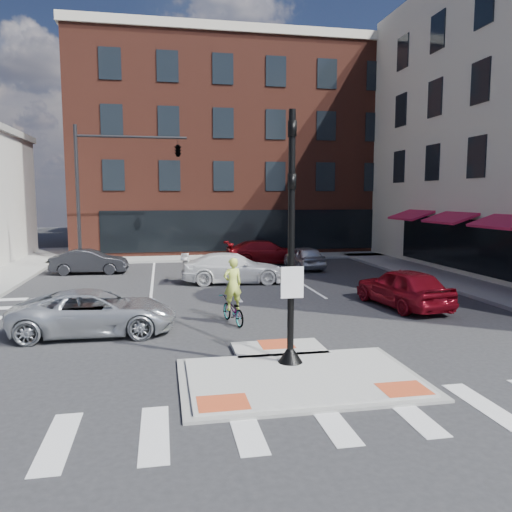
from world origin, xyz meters
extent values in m
plane|color=#28282B|center=(0.00, 0.00, 0.00)|extent=(120.00, 120.00, 0.00)
cube|color=gray|center=(0.00, -0.50, 0.03)|extent=(5.40, 3.60, 0.06)
cube|color=#A8A8A3|center=(0.00, -0.50, 0.06)|extent=(5.00, 3.20, 0.12)
cube|color=#A8A8A3|center=(0.00, 1.60, 0.06)|extent=(2.40, 1.40, 0.12)
cube|color=#CE4924|center=(-1.90, -1.70, 0.12)|extent=(1.00, 0.80, 0.01)
cube|color=#CE4924|center=(1.90, -1.70, 0.12)|extent=(1.00, 0.80, 0.01)
cube|color=#CE4924|center=(0.00, 1.90, 0.12)|extent=(0.90, 0.90, 0.01)
cube|color=gray|center=(-11.00, 20.00, 0.07)|extent=(3.00, 20.00, 0.15)
cube|color=gray|center=(10.80, 10.00, 0.07)|extent=(3.00, 24.00, 0.15)
cube|color=gray|center=(3.00, 22.00, 0.07)|extent=(26.00, 3.00, 0.15)
cube|color=#56251A|center=(3.00, 32.00, 7.50)|extent=(24.00, 18.00, 15.00)
cube|color=beige|center=(3.00, 32.00, 15.20)|extent=(24.40, 18.40, 0.60)
cube|color=black|center=(3.00, 23.00, 1.80)|extent=(20.00, 0.12, 2.80)
cube|color=black|center=(12.00, 10.00, 1.70)|extent=(0.12, 16.00, 2.60)
cube|color=#C41A44|center=(11.30, 10.00, 3.05)|extent=(1.46, 3.00, 0.58)
cube|color=#C41A44|center=(11.30, 16.00, 3.05)|extent=(1.46, 3.00, 0.58)
cube|color=slate|center=(-4.00, 52.00, 5.00)|extent=(10.00, 12.00, 10.00)
cube|color=brown|center=(9.00, 54.00, 6.00)|extent=(12.00, 12.00, 12.00)
cone|color=black|center=(0.00, 0.40, 0.34)|extent=(0.60, 0.60, 0.45)
cylinder|color=black|center=(0.00, 0.40, 3.20)|extent=(0.16, 0.16, 5.80)
cube|color=white|center=(0.00, 0.28, 2.10)|extent=(0.55, 0.04, 0.75)
imported|color=black|center=(0.00, 0.40, 5.30)|extent=(0.18, 0.22, 1.10)
imported|color=black|center=(0.00, 0.40, 4.10)|extent=(0.18, 0.22, 1.10)
cylinder|color=black|center=(-7.50, 18.00, 4.00)|extent=(0.20, 0.20, 8.00)
cylinder|color=black|center=(-4.50, 18.00, 7.40)|extent=(6.00, 0.14, 0.14)
imported|color=black|center=(-2.00, 18.00, 6.80)|extent=(0.48, 2.24, 0.90)
imported|color=silver|center=(-5.02, 4.33, 0.67)|extent=(4.83, 2.28, 1.33)
imported|color=maroon|center=(5.79, 6.00, 0.75)|extent=(2.36, 4.60, 1.50)
imported|color=white|center=(0.33, 12.42, 0.72)|extent=(5.09, 2.41, 1.43)
imported|color=#232327|center=(-6.84, 16.71, 0.65)|extent=(4.02, 1.59, 1.30)
imported|color=#BBBCC3|center=(5.00, 16.41, 0.66)|extent=(1.76, 3.96, 1.32)
imported|color=maroon|center=(3.24, 18.85, 0.72)|extent=(5.04, 2.18, 1.44)
imported|color=#3F3F44|center=(-0.79, 4.80, 0.45)|extent=(0.97, 1.79, 0.89)
imported|color=#CEE450|center=(-0.79, 4.80, 1.30)|extent=(0.70, 0.54, 1.71)
camera|label=1|loc=(-3.00, -10.96, 4.11)|focal=35.00mm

